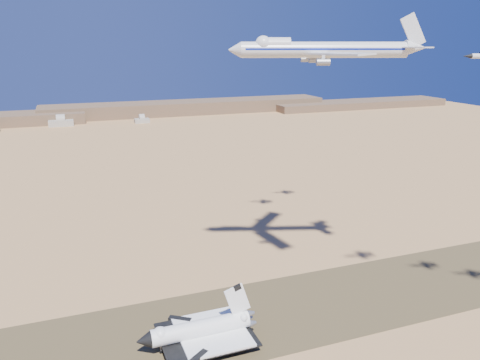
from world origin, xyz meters
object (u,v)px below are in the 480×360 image
object	(u,v)px
shuttle	(200,331)
chase_jet_f	(333,48)
crew_c	(241,349)
crew_a	(227,348)
carrier_747	(318,50)
chase_jet_e	(304,52)
crew_b	(226,352)

from	to	relation	value
shuttle	chase_jet_f	size ratio (longest dim) A/B	2.64
shuttle	crew_c	world-z (taller)	shuttle
chase_jet_f	crew_a	bearing A→B (deg)	-125.24
crew_c	shuttle	bearing A→B (deg)	-7.51
crew_c	chase_jet_f	distance (m)	154.89
carrier_747	chase_jet_e	world-z (taller)	carrier_747
crew_b	chase_jet_e	bearing A→B (deg)	-56.07
carrier_747	crew_a	world-z (taller)	carrier_747
shuttle	crew_c	xyz separation A→B (m)	(11.92, -8.67, -4.65)
shuttle	chase_jet_e	world-z (taller)	chase_jet_e
chase_jet_e	shuttle	bearing A→B (deg)	-116.45
carrier_747	crew_b	world-z (taller)	carrier_747
carrier_747	crew_b	size ratio (longest dim) A/B	41.34
chase_jet_f	crew_c	bearing A→B (deg)	-123.03
crew_b	crew_c	bearing A→B (deg)	-109.62
shuttle	crew_b	size ratio (longest dim) A/B	23.78
crew_c	chase_jet_e	size ratio (longest dim) A/B	0.11
crew_c	chase_jet_e	xyz separation A→B (m)	(59.83, 75.92, 95.67)
carrier_747	shuttle	bearing A→B (deg)	-139.44
crew_a	chase_jet_e	world-z (taller)	chase_jet_e
carrier_747	crew_a	xyz separation A→B (m)	(-46.37, -28.83, -97.29)
carrier_747	crew_c	bearing A→B (deg)	-125.51
shuttle	crew_a	world-z (taller)	shuttle
crew_b	crew_c	distance (m)	5.06
crew_a	crew_c	bearing A→B (deg)	-117.03
crew_c	chase_jet_f	xyz separation A→B (m)	(82.39, 87.98, 97.28)
shuttle	carrier_747	bearing A→B (deg)	21.77
shuttle	chase_jet_f	bearing A→B (deg)	39.29
crew_a	chase_jet_f	world-z (taller)	chase_jet_f
shuttle	chase_jet_f	xyz separation A→B (m)	(94.31, 79.32, 92.63)
crew_a	crew_c	size ratio (longest dim) A/B	1.12
crew_a	crew_b	size ratio (longest dim) A/B	1.09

